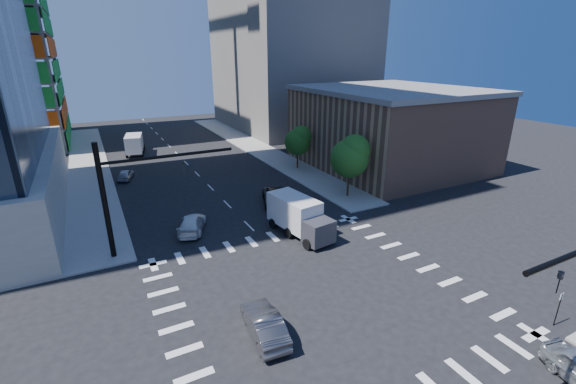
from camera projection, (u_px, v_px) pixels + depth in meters
ground at (317, 295)px, 25.42m from camera, size 160.00×160.00×0.00m
road_markings at (317, 294)px, 25.42m from camera, size 20.00×20.00×0.01m
sidewalk_ne at (255, 147)px, 64.12m from camera, size 5.00×60.00×0.15m
sidewalk_nw at (89, 167)px, 53.27m from camera, size 5.00×60.00×0.15m
commercial_building at (390, 127)px, 52.76m from camera, size 20.50×22.50×10.60m
bg_building_ne at (290, 57)px, 78.11m from camera, size 24.00×30.00×28.00m
signal_mast_nw at (125, 188)px, 28.76m from camera, size 10.20×0.40×9.00m
tree_south at (351, 156)px, 40.86m from camera, size 4.16×4.16×6.82m
tree_north at (299, 140)px, 51.22m from camera, size 3.54×3.52×5.78m
no_parking_sign at (559, 306)px, 22.09m from camera, size 0.30×0.06×2.20m
car_nb_far at (276, 198)px, 40.06m from camera, size 4.30×6.12×1.55m
car_sb_near at (192, 224)px, 34.20m from camera, size 3.77×5.27×1.42m
car_sb_mid at (126, 175)px, 48.06m from camera, size 2.55×4.00×1.27m
car_sb_cross at (264, 324)px, 21.55m from camera, size 2.02×4.75×1.52m
box_truck_near at (301, 220)px, 33.14m from camera, size 3.53×6.51×3.24m
box_truck_far at (135, 145)px, 60.10m from camera, size 3.55×6.23×3.08m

